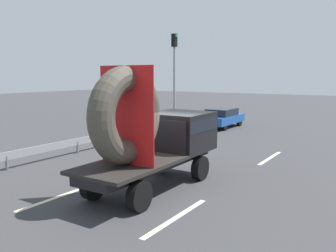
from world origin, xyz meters
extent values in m
plane|color=#38383A|center=(0.00, 0.00, 0.00)|extent=(120.00, 120.00, 0.00)
cylinder|color=black|center=(-0.59, 1.01, 0.42)|extent=(0.28, 0.84, 0.84)
cylinder|color=black|center=(1.11, 1.01, 0.42)|extent=(0.28, 0.84, 0.84)
cylinder|color=black|center=(-0.59, -2.46, 0.42)|extent=(0.28, 0.84, 0.84)
cylinder|color=black|center=(1.11, -2.46, 0.42)|extent=(0.28, 0.84, 0.84)
cube|color=black|center=(0.26, -0.73, 0.84)|extent=(1.30, 5.54, 0.25)
cube|color=black|center=(0.26, 1.01, 1.64)|extent=(2.00, 2.05, 1.35)
cube|color=black|center=(0.26, 0.96, 1.94)|extent=(2.02, 1.94, 0.44)
cube|color=black|center=(0.26, -1.76, 1.02)|extent=(2.00, 3.49, 0.10)
cube|color=black|center=(0.26, -0.06, 1.62)|extent=(1.80, 0.08, 1.10)
torus|color=#474238|center=(0.26, -1.91, 2.48)|extent=(0.74, 2.82, 2.82)
cube|color=red|center=(0.26, -1.91, 2.48)|extent=(1.90, 0.03, 2.82)
cylinder|color=black|center=(-4.30, 14.47, 0.31)|extent=(0.21, 0.62, 0.62)
cylinder|color=black|center=(-2.79, 14.47, 0.31)|extent=(0.21, 0.62, 0.62)
cylinder|color=black|center=(-4.30, 11.86, 0.31)|extent=(0.21, 0.62, 0.62)
cylinder|color=black|center=(-2.79, 11.86, 0.31)|extent=(0.21, 0.62, 0.62)
cube|color=#194C99|center=(-3.54, 13.16, 0.58)|extent=(1.74, 4.07, 0.53)
cube|color=black|center=(-3.54, 13.07, 1.08)|extent=(1.57, 2.28, 0.48)
cylinder|color=gray|center=(-6.89, 12.14, 2.81)|extent=(0.16, 0.16, 5.62)
cube|color=black|center=(-6.89, 12.14, 6.07)|extent=(0.30, 0.36, 0.90)
sphere|color=#19D833|center=(-6.72, 12.14, 6.35)|extent=(0.20, 0.20, 0.20)
cube|color=gray|center=(-5.72, 3.51, 0.55)|extent=(0.06, 14.40, 0.32)
cylinder|color=slate|center=(-5.72, -1.89, 0.28)|extent=(0.10, 0.10, 0.55)
cylinder|color=slate|center=(-5.72, 1.71, 0.28)|extent=(0.10, 0.10, 0.55)
cylinder|color=slate|center=(-5.72, 5.31, 0.28)|extent=(0.10, 0.10, 0.55)
cylinder|color=slate|center=(-5.72, 8.91, 0.28)|extent=(0.10, 0.10, 0.55)
cube|color=beige|center=(-1.64, -3.17, 0.00)|extent=(0.16, 2.29, 0.01)
cube|color=beige|center=(-1.64, 5.09, 0.00)|extent=(0.16, 2.59, 0.01)
cube|color=beige|center=(2.16, -2.27, 0.00)|extent=(0.16, 2.98, 0.01)
cube|color=beige|center=(2.16, 5.61, 0.00)|extent=(0.16, 2.92, 0.01)
camera|label=1|loc=(6.70, -9.69, 3.61)|focal=38.06mm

